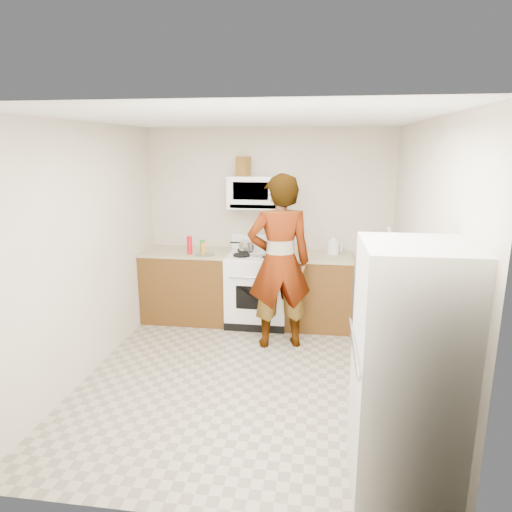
% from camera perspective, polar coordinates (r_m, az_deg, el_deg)
% --- Properties ---
extents(floor, '(3.60, 3.60, 0.00)m').
position_cam_1_polar(floor, '(4.74, -1.16, -14.98)').
color(floor, gray).
rests_on(floor, ground).
extents(back_wall, '(3.20, 0.02, 2.50)m').
position_cam_1_polar(back_wall, '(6.02, 1.56, 3.88)').
color(back_wall, beige).
rests_on(back_wall, floor).
extents(right_wall, '(0.02, 3.60, 2.50)m').
position_cam_1_polar(right_wall, '(4.32, 20.03, -0.86)').
color(right_wall, beige).
rests_on(right_wall, floor).
extents(cabinet_left, '(1.12, 0.62, 0.90)m').
position_cam_1_polar(cabinet_left, '(6.13, -8.54, -3.78)').
color(cabinet_left, '#553014').
rests_on(cabinet_left, floor).
extents(counter_left, '(1.14, 0.64, 0.03)m').
position_cam_1_polar(counter_left, '(6.01, -8.70, 0.47)').
color(counter_left, tan).
rests_on(counter_left, cabinet_left).
extents(cabinet_right, '(0.80, 0.62, 0.90)m').
position_cam_1_polar(cabinet_right, '(5.88, 7.77, -4.51)').
color(cabinet_right, '#553014').
rests_on(cabinet_right, floor).
extents(counter_right, '(0.82, 0.64, 0.03)m').
position_cam_1_polar(counter_right, '(5.76, 7.92, -0.08)').
color(counter_right, tan).
rests_on(counter_right, cabinet_right).
extents(gas_range, '(0.76, 0.65, 1.13)m').
position_cam_1_polar(gas_range, '(5.92, 0.20, -3.91)').
color(gas_range, white).
rests_on(gas_range, floor).
extents(microwave, '(0.76, 0.38, 0.40)m').
position_cam_1_polar(microwave, '(5.80, 0.38, 8.00)').
color(microwave, white).
rests_on(microwave, back_wall).
extents(person, '(0.82, 0.65, 1.99)m').
position_cam_1_polar(person, '(5.13, 2.94, -0.81)').
color(person, tan).
rests_on(person, floor).
extents(fridge, '(0.71, 0.71, 1.70)m').
position_cam_1_polar(fridge, '(3.18, 18.82, -13.67)').
color(fridge, white).
rests_on(fridge, floor).
extents(kettle, '(0.17, 0.17, 0.18)m').
position_cam_1_polar(kettle, '(5.86, 9.66, 1.16)').
color(kettle, silver).
rests_on(kettle, counter_right).
extents(jug, '(0.18, 0.18, 0.24)m').
position_cam_1_polar(jug, '(5.75, -1.60, 11.14)').
color(jug, brown).
rests_on(jug, microwave).
extents(saucepan, '(0.21, 0.21, 0.11)m').
position_cam_1_polar(saucepan, '(5.90, -1.17, 1.30)').
color(saucepan, '#B2B3B6').
rests_on(saucepan, gas_range).
extents(tray, '(0.29, 0.24, 0.05)m').
position_cam_1_polar(tray, '(5.67, 0.87, 0.23)').
color(tray, silver).
rests_on(tray, gas_range).
extents(bottle_spray, '(0.08, 0.08, 0.23)m').
position_cam_1_polar(bottle_spray, '(5.80, -8.30, 1.34)').
color(bottle_spray, '#B70D15').
rests_on(bottle_spray, counter_left).
extents(bottle_hot_sauce, '(0.06, 0.06, 0.15)m').
position_cam_1_polar(bottle_hot_sauce, '(5.74, -6.62, 0.90)').
color(bottle_hot_sauce, orange).
rests_on(bottle_hot_sauce, counter_left).
extents(bottle_green_cap, '(0.06, 0.06, 0.19)m').
position_cam_1_polar(bottle_green_cap, '(5.76, -6.72, 1.09)').
color(bottle_green_cap, '#177F2B').
rests_on(bottle_green_cap, counter_left).
extents(pot_lid, '(0.31, 0.31, 0.01)m').
position_cam_1_polar(pot_lid, '(5.76, -6.40, 0.21)').
color(pot_lid, white).
rests_on(pot_lid, counter_left).
extents(broom, '(0.27, 0.19, 1.41)m').
position_cam_1_polar(broom, '(5.39, 16.92, -3.76)').
color(broom, white).
rests_on(broom, floor).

